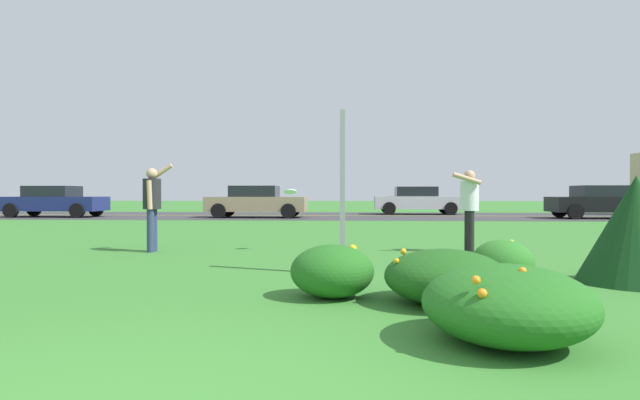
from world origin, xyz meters
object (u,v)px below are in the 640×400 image
object	(u,v)px
sign_post_near_path	(342,192)
car_navy_leftmost	(54,201)
person_thrower_dark_shirt	(152,201)
car_silver_center_right	(417,200)
car_tan_center_left	(256,201)
person_catcher_white_shirt	(469,203)
car_black_rightmost	(603,202)
frisbee_white	(290,192)

from	to	relation	value
sign_post_near_path	car_navy_leftmost	world-z (taller)	sign_post_near_path
person_thrower_dark_shirt	car_navy_leftmost	bearing A→B (deg)	125.41
car_silver_center_right	car_tan_center_left	bearing A→B (deg)	-152.06
car_navy_leftmost	car_silver_center_right	size ratio (longest dim) A/B	1.00
person_thrower_dark_shirt	car_silver_center_right	distance (m)	19.67
person_thrower_dark_shirt	sign_post_near_path	bearing A→B (deg)	-35.52
person_catcher_white_shirt	car_navy_leftmost	world-z (taller)	person_catcher_white_shirt
person_thrower_dark_shirt	car_tan_center_left	size ratio (longest dim) A/B	0.38
person_catcher_white_shirt	car_silver_center_right	distance (m)	18.11
car_navy_leftmost	car_tan_center_left	xyz separation A→B (m)	(9.53, 0.00, 0.00)
sign_post_near_path	person_thrower_dark_shirt	size ratio (longest dim) A/B	1.33
car_tan_center_left	car_silver_center_right	world-z (taller)	same
person_thrower_dark_shirt	person_catcher_white_shirt	distance (m)	6.04
person_thrower_dark_shirt	car_navy_leftmost	size ratio (longest dim) A/B	0.38
sign_post_near_path	car_black_rightmost	world-z (taller)	sign_post_near_path
person_catcher_white_shirt	car_navy_leftmost	xyz separation A→B (m)	(-16.11, 13.95, -0.19)
person_catcher_white_shirt	car_black_rightmost	world-z (taller)	person_catcher_white_shirt
person_catcher_white_shirt	frisbee_white	xyz separation A→B (m)	(-3.41, 0.07, 0.22)
person_catcher_white_shirt	car_silver_center_right	bearing A→B (deg)	86.21
frisbee_white	car_silver_center_right	distance (m)	18.58
person_thrower_dark_shirt	car_tan_center_left	bearing A→B (deg)	92.20
frisbee_white	car_navy_leftmost	xyz separation A→B (m)	(-12.70, 13.87, -0.41)
car_navy_leftmost	person_catcher_white_shirt	bearing A→B (deg)	-40.89
frisbee_white	car_silver_center_right	xyz separation A→B (m)	(4.61, 18.00, -0.41)
car_silver_center_right	car_black_rightmost	world-z (taller)	same
car_tan_center_left	car_black_rightmost	bearing A→B (deg)	0.00
sign_post_near_path	person_catcher_white_shirt	xyz separation A→B (m)	(2.34, 2.86, -0.21)
car_navy_leftmost	car_silver_center_right	distance (m)	17.79
car_silver_center_right	sign_post_near_path	bearing A→B (deg)	-99.60
sign_post_near_path	car_silver_center_right	size ratio (longest dim) A/B	0.51
car_silver_center_right	car_black_rightmost	xyz separation A→B (m)	(7.58, -4.12, 0.00)
car_tan_center_left	car_black_rightmost	size ratio (longest dim) A/B	1.00
car_tan_center_left	car_navy_leftmost	bearing A→B (deg)	180.00
person_catcher_white_shirt	car_silver_center_right	size ratio (longest dim) A/B	0.35
person_thrower_dark_shirt	car_black_rightmost	world-z (taller)	person_thrower_dark_shirt
car_silver_center_right	frisbee_white	bearing A→B (deg)	-104.36
car_tan_center_left	person_thrower_dark_shirt	bearing A→B (deg)	-87.80
frisbee_white	car_tan_center_left	world-z (taller)	car_tan_center_left
car_navy_leftmost	car_silver_center_right	xyz separation A→B (m)	(17.31, 4.12, 0.00)
car_black_rightmost	car_tan_center_left	bearing A→B (deg)	180.00
sign_post_near_path	frisbee_white	size ratio (longest dim) A/B	8.98
person_thrower_dark_shirt	frisbee_white	xyz separation A→B (m)	(2.62, 0.30, 0.19)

